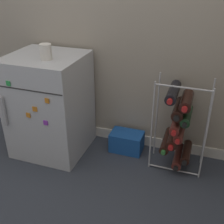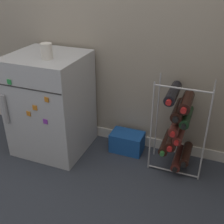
{
  "view_description": "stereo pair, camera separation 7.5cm",
  "coord_description": "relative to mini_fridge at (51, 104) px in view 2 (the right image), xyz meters",
  "views": [
    {
      "loc": [
        0.73,
        -1.5,
        1.42
      ],
      "look_at": [
        0.1,
        0.31,
        0.41
      ],
      "focal_mm": 45.0,
      "sensor_mm": 36.0,
      "label": 1
    },
    {
      "loc": [
        0.8,
        -1.48,
        1.42
      ],
      "look_at": [
        0.1,
        0.31,
        0.41
      ],
      "focal_mm": 45.0,
      "sensor_mm": 36.0,
      "label": 2
    }
  ],
  "objects": [
    {
      "name": "wine_rack",
      "position": [
        1.02,
        0.09,
        -0.04
      ],
      "size": [
        0.39,
        0.33,
        0.72
      ],
      "color": "#B2B2B7",
      "rests_on": "ground_plane"
    },
    {
      "name": "fridge_top_cup",
      "position": [
        0.07,
        -0.08,
        0.47
      ],
      "size": [
        0.08,
        0.08,
        0.11
      ],
      "color": "silver",
      "rests_on": "mini_fridge"
    },
    {
      "name": "ground_plane",
      "position": [
        0.42,
        -0.26,
        -0.41
      ],
      "size": [
        14.0,
        14.0,
        0.0
      ],
      "primitive_type": "plane",
      "color": "#333842"
    },
    {
      "name": "soda_box",
      "position": [
        0.61,
        0.16,
        -0.33
      ],
      "size": [
        0.27,
        0.17,
        0.17
      ],
      "color": "#194C9E",
      "rests_on": "ground_plane"
    },
    {
      "name": "mini_fridge",
      "position": [
        0.0,
        0.0,
        0.0
      ],
      "size": [
        0.56,
        0.56,
        0.82
      ],
      "color": "#B7BABF",
      "rests_on": "ground_plane"
    }
  ]
}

